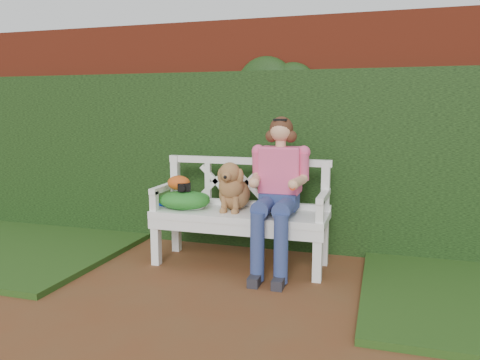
# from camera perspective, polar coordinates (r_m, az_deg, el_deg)

# --- Properties ---
(ground) EXTENTS (60.00, 60.00, 0.00)m
(ground) POSITION_cam_1_polar(r_m,az_deg,el_deg) (3.25, -6.70, -16.00)
(ground) COLOR #5E3018
(brick_wall) EXTENTS (10.00, 0.30, 2.20)m
(brick_wall) POSITION_cam_1_polar(r_m,az_deg,el_deg) (4.75, 2.34, 5.66)
(brick_wall) COLOR maroon
(brick_wall) RESTS_ON ground
(ivy_hedge) EXTENTS (10.00, 0.18, 1.70)m
(ivy_hedge) POSITION_cam_1_polar(r_m,az_deg,el_deg) (4.56, 1.61, 2.38)
(ivy_hedge) COLOR #2B551C
(ivy_hedge) RESTS_ON ground
(garden_bench) EXTENTS (1.59, 0.61, 0.48)m
(garden_bench) POSITION_cam_1_polar(r_m,az_deg,el_deg) (4.09, -0.00, -7.08)
(garden_bench) COLOR white
(garden_bench) RESTS_ON ground
(seated_woman) EXTENTS (0.65, 0.78, 1.21)m
(seated_woman) POSITION_cam_1_polar(r_m,az_deg,el_deg) (3.90, 4.77, -2.39)
(seated_woman) COLOR #F2355C
(seated_woman) RESTS_ON ground
(dog) EXTENTS (0.41, 0.47, 0.43)m
(dog) POSITION_cam_1_polar(r_m,az_deg,el_deg) (4.03, -0.79, -0.67)
(dog) COLOR #9E6A3D
(dog) RESTS_ON garden_bench
(tennis_racket) EXTENTS (0.60, 0.40, 0.03)m
(tennis_racket) POSITION_cam_1_polar(r_m,az_deg,el_deg) (4.18, -6.63, -3.22)
(tennis_racket) COLOR white
(tennis_racket) RESTS_ON garden_bench
(green_bag) EXTENTS (0.56, 0.50, 0.16)m
(green_bag) POSITION_cam_1_polar(r_m,az_deg,el_deg) (4.15, -6.82, -2.39)
(green_bag) COLOR #1D7A19
(green_bag) RESTS_ON garden_bench
(camera_item) EXTENTS (0.13, 0.11, 0.07)m
(camera_item) POSITION_cam_1_polar(r_m,az_deg,el_deg) (4.11, -6.82, -0.84)
(camera_item) COLOR black
(camera_item) RESTS_ON green_bag
(baseball_glove) EXTENTS (0.23, 0.19, 0.13)m
(baseball_glove) POSITION_cam_1_polar(r_m,az_deg,el_deg) (4.15, -7.47, -0.35)
(baseball_glove) COLOR #BC4B16
(baseball_glove) RESTS_ON green_bag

